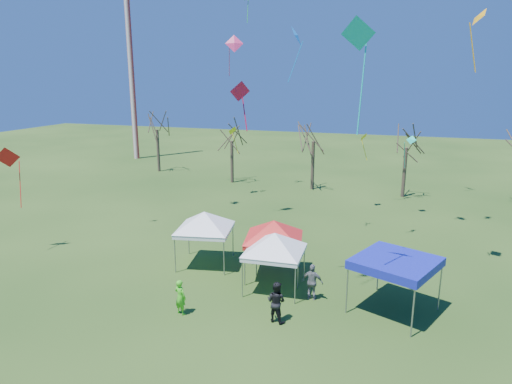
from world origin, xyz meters
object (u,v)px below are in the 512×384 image
tree_0 (156,114)px  tree_3 (408,130)px  radio_mast (131,61)px  tree_1 (232,126)px  person_grey (312,282)px  tent_white_mid (275,237)px  person_dark (276,302)px  tent_blue (396,263)px  tent_red (274,224)px  tree_2 (314,124)px  tent_white_west (204,215)px  person_green (180,297)px

tree_0 → tree_3: bearing=-7.1°
radio_mast → tree_1: radio_mast is taller
radio_mast → person_grey: radio_mast is taller
tree_0 → tent_white_mid: 32.65m
tree_3 → person_dark: (-5.05, -24.54, -5.14)m
person_grey → tent_blue: bearing=-176.4°
tent_red → tent_white_mid: bearing=-72.5°
tree_1 → person_dark: 28.18m
person_dark → tree_2: bearing=-67.6°
tent_red → person_grey: 3.85m
tree_3 → tent_red: size_ratio=1.93×
tent_white_mid → tree_3: bearing=74.4°
tree_1 → person_dark: bearing=-65.0°
radio_mast → person_grey: bearing=-46.7°
tent_white_mid → person_dark: bearing=-72.7°
tent_white_west → person_grey: 7.43m
radio_mast → person_grey: 45.41m
radio_mast → person_green: 44.56m
tree_0 → tent_red: tree_0 is taller
tree_2 → tree_3: bearing=-2.3°
tree_0 → person_grey: bearing=-47.8°
tree_2 → tent_white_mid: 22.23m
radio_mast → tree_3: 36.04m
person_grey → tree_1: bearing=-56.7°
tree_1 → tent_blue: bearing=-53.6°
radio_mast → person_green: (24.65, -35.24, -11.66)m
tree_0 → person_grey: size_ratio=4.64×
tree_0 → person_green: bearing=-58.6°
tent_red → person_grey: tent_red is taller
radio_mast → tree_3: radio_mast is taller
tent_red → person_grey: bearing=-38.7°
tent_white_mid → person_grey: size_ratio=2.19×
tree_2 → tent_white_west: 20.39m
tree_0 → person_dark: bearing=-51.9°
tree_0 → tent_blue: size_ratio=1.94×
tree_0 → person_green: tree_0 is taller
tree_3 → tent_white_west: bearing=-118.5°
person_dark → person_grey: bearing=-99.1°
radio_mast → tent_white_west: bearing=-51.7°
tree_3 → tree_2: bearing=177.7°
person_grey → tent_white_west: bearing=-15.6°
radio_mast → person_dark: radio_mast is taller
tent_white_west → tent_red: (4.20, -0.32, -0.00)m
tree_1 → tree_0: bearing=164.8°
radio_mast → tent_red: 41.79m
tent_white_west → tent_white_mid: size_ratio=1.03×
tree_2 → tent_white_west: bearing=-96.5°
tree_2 → tree_3: tree_2 is taller
tree_1 → tent_blue: 28.29m
person_dark → tree_1: bearing=-50.3°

